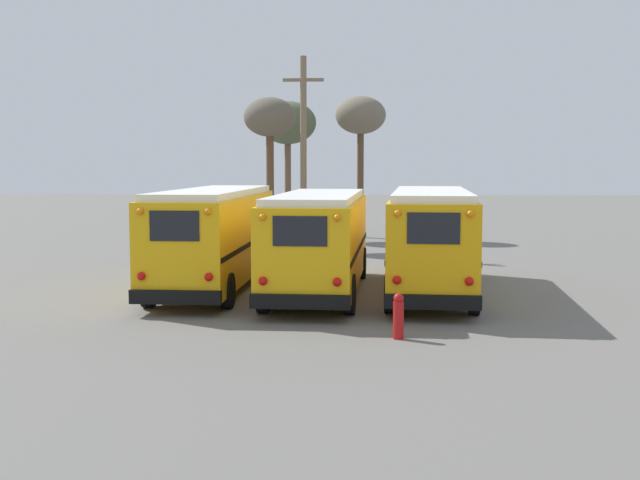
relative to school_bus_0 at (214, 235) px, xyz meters
The scene contains 9 objects.
ground_plane 3.87m from the school_bus_0, 15.22° to the right, with size 160.00×160.00×0.00m, color #66635E.
school_bus_0 is the anchor object (origin of this frame).
school_bus_1 3.44m from the school_bus_0, 12.96° to the right, with size 2.70×9.53×3.03m.
school_bus_2 6.73m from the school_bus_0, ahead, with size 2.80×9.70×3.13m.
utility_pole 11.28m from the school_bus_0, 80.88° to the left, with size 1.80×0.28×8.63m.
bare_tree_0 13.07m from the school_bus_0, 89.95° to the left, with size 2.42×2.42×6.99m.
bare_tree_1 19.11m from the school_bus_0, 77.39° to the left, with size 2.67×2.67×7.50m.
bare_tree_2 17.77m from the school_bus_0, 89.14° to the left, with size 2.99×2.99×7.19m.
fire_hydrant 9.04m from the school_bus_0, 50.99° to the right, with size 0.24×0.24×1.03m.
Camera 1 is at (1.93, -23.79, 3.89)m, focal length 45.00 mm.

